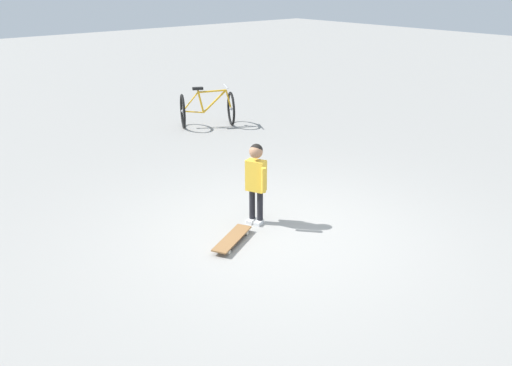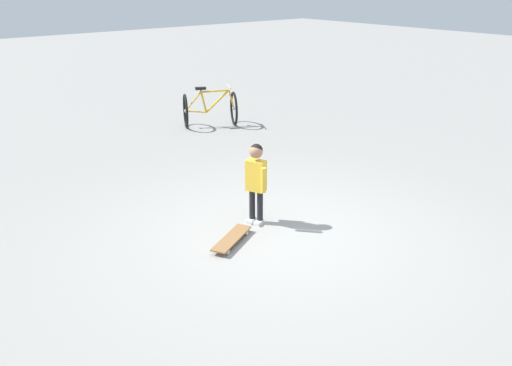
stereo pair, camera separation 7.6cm
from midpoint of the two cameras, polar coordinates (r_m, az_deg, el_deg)
name	(u,v)px [view 1 (the left image)]	position (r m, az deg, el deg)	size (l,w,h in m)	color
ground_plane	(282,234)	(6.57, 2.46, -5.55)	(50.00, 50.00, 0.00)	gray
child_person	(256,175)	(6.60, -0.34, 0.85)	(0.24, 0.41, 1.06)	black
skateboard	(232,239)	(6.34, -2.94, -6.02)	(0.75, 0.51, 0.07)	olive
bicycle_near	(207,109)	(11.22, -5.49, 7.98)	(1.28, 1.12, 0.85)	black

